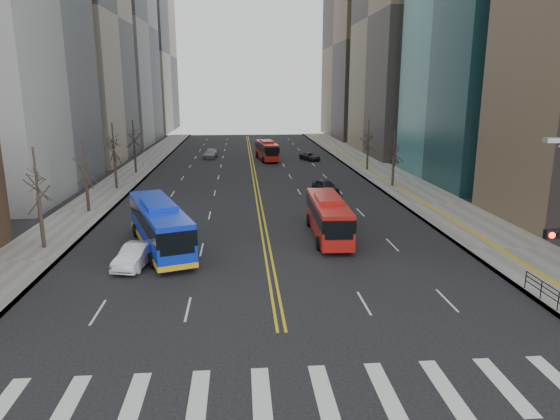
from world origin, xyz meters
name	(u,v)px	position (x,y,z in m)	size (l,w,h in m)	color
ground	(293,396)	(0.00, 0.00, 0.00)	(220.00, 220.00, 0.00)	black
sidewalk_right	(392,179)	(17.50, 45.00, 0.07)	(7.00, 130.00, 0.15)	gray
sidewalk_left	(120,182)	(-16.50, 45.00, 0.07)	(5.00, 130.00, 0.15)	gray
crosswalk	(293,396)	(0.00, 0.00, 0.01)	(26.70, 4.00, 0.01)	silver
centerline	(253,169)	(0.00, 55.00, 0.01)	(0.55, 100.00, 0.01)	gold
office_towers	(250,7)	(0.12, 68.51, 23.92)	(83.00, 134.00, 58.00)	gray
pedestrian_railing	(559,298)	(14.30, 6.00, 0.82)	(0.06, 6.06, 1.02)	black
street_trees	(187,153)	(-7.18, 34.55, 4.87)	(35.20, 47.20, 7.60)	#2C211B
blue_bus	(159,224)	(-7.66, 18.48, 1.82)	(6.27, 12.10, 3.47)	#0E2FD4
red_bus_near	(328,215)	(4.89, 20.41, 1.79)	(2.76, 10.07, 3.21)	red
red_bus_far	(267,149)	(2.49, 63.90, 1.76)	(3.42, 10.05, 3.16)	red
car_white	(136,255)	(-8.68, 14.85, 0.73)	(1.55, 4.45, 1.46)	silver
car_dark_mid	(326,186)	(7.54, 37.07, 0.74)	(1.75, 4.36, 1.49)	black
car_silver	(210,154)	(-6.75, 66.92, 0.71)	(2.00, 4.92, 1.43)	gray
car_dark_far	(310,157)	(9.44, 63.06, 0.60)	(1.97, 4.28, 1.19)	black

